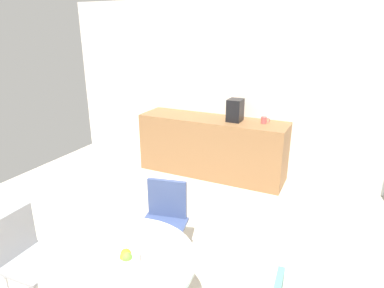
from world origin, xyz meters
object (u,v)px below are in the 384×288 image
object	(u,v)px
round_table	(122,277)
chair_navy	(165,214)
mug_white	(264,120)
fruit_bowl	(124,259)
chair_gray	(24,250)
coffee_maker	(235,110)

from	to	relation	value
round_table	chair_navy	size ratio (longest dim) A/B	1.22
chair_navy	mug_white	distance (m)	2.25
fruit_bowl	round_table	bearing A→B (deg)	150.93
chair_gray	mug_white	world-z (taller)	mug_white
chair_gray	coffee_maker	bearing A→B (deg)	77.25
fruit_bowl	coffee_maker	size ratio (longest dim) A/B	0.65
fruit_bowl	mug_white	xyz separation A→B (m)	(0.13, 3.12, 0.18)
round_table	fruit_bowl	world-z (taller)	fruit_bowl
chair_navy	coffee_maker	bearing A→B (deg)	91.07
round_table	chair_gray	distance (m)	0.93
round_table	mug_white	world-z (taller)	mug_white
round_table	mug_white	size ratio (longest dim) A/B	7.84
round_table	mug_white	distance (m)	3.11
chair_gray	coffee_maker	world-z (taller)	coffee_maker
chair_navy	coffee_maker	distance (m)	2.19
fruit_bowl	coffee_maker	bearing A→B (deg)	95.42
mug_white	coffee_maker	bearing A→B (deg)	-172.71
chair_gray	fruit_bowl	distance (m)	1.01
round_table	coffee_maker	world-z (taller)	coffee_maker
mug_white	coffee_maker	size ratio (longest dim) A/B	0.40
chair_gray	mug_white	size ratio (longest dim) A/B	6.43
fruit_bowl	chair_gray	bearing A→B (deg)	-179.83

